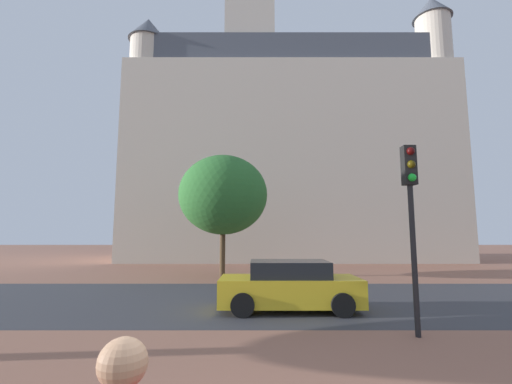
# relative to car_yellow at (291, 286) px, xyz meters

# --- Properties ---
(ground_plane) EXTENTS (120.00, 120.00, 0.00)m
(ground_plane) POSITION_rel_car_yellow_xyz_m (-0.78, 1.83, -0.68)
(ground_plane) COLOR #93604C
(street_asphalt_strip) EXTENTS (120.00, 7.45, 0.00)m
(street_asphalt_strip) POSITION_rel_car_yellow_xyz_m (-0.78, 1.64, -0.68)
(street_asphalt_strip) COLOR #38383D
(street_asphalt_strip) RESTS_ON ground_plane
(landmark_building) EXTENTS (27.59, 10.44, 36.87)m
(landmark_building) POSITION_rel_car_yellow_xyz_m (1.60, 20.58, 9.63)
(landmark_building) COLOR beige
(landmark_building) RESTS_ON ground_plane
(car_yellow) EXTENTS (4.03, 1.97, 1.41)m
(car_yellow) POSITION_rel_car_yellow_xyz_m (0.00, 0.00, 0.00)
(car_yellow) COLOR gold
(car_yellow) RESTS_ON ground_plane
(traffic_light_pole) EXTENTS (0.28, 0.34, 4.19)m
(traffic_light_pole) POSITION_rel_car_yellow_xyz_m (2.51, -2.62, 2.27)
(traffic_light_pole) COLOR black
(traffic_light_pole) RESTS_ON ground_plane
(tree_curb_far) EXTENTS (4.67, 4.67, 6.37)m
(tree_curb_far) POSITION_rel_car_yellow_xyz_m (-2.71, 7.76, 3.58)
(tree_curb_far) COLOR #4C3823
(tree_curb_far) RESTS_ON ground_plane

